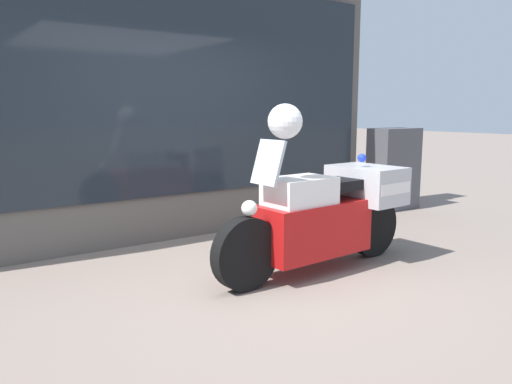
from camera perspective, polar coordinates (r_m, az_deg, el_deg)
name	(u,v)px	position (r m, az deg, el deg)	size (l,w,h in m)	color
ground_plane	(261,280)	(4.67, 0.54, -10.04)	(60.00, 60.00, 0.00)	gray
shop_building	(129,91)	(5.98, -14.29, 11.08)	(6.19, 0.55, 3.51)	#56514C
window_display	(193,194)	(6.42, -7.25, -0.27)	(4.82, 0.30, 2.06)	slate
paramedic_motorcycle	(327,212)	(4.93, 8.15, -2.26)	(2.35, 0.77, 1.30)	black
utility_cabinet	(393,169)	(8.14, 15.44, 2.56)	(0.82, 0.43, 1.27)	#4C4C51
white_helmet	(285,121)	(4.44, 3.35, 8.06)	(0.31, 0.31, 0.31)	white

